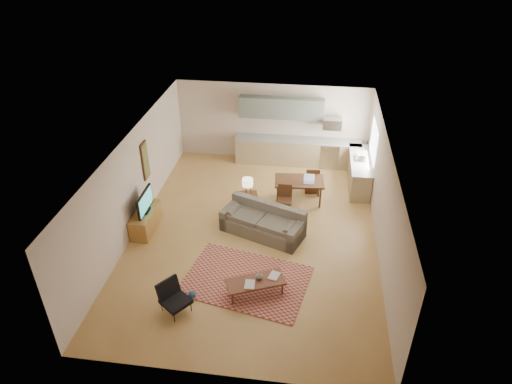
# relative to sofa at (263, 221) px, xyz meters

# --- Properties ---
(room) EXTENTS (9.00, 9.00, 9.00)m
(room) POSITION_rel_sofa_xyz_m (-0.21, -0.04, 0.95)
(room) COLOR #AE8043
(room) RESTS_ON ground
(kitchen_counter_back) EXTENTS (4.26, 0.64, 0.92)m
(kitchen_counter_back) POSITION_rel_sofa_xyz_m (0.69, 4.14, 0.06)
(kitchen_counter_back) COLOR tan
(kitchen_counter_back) RESTS_ON ground
(kitchen_counter_right) EXTENTS (0.64, 2.26, 0.92)m
(kitchen_counter_right) POSITION_rel_sofa_xyz_m (2.72, 2.96, 0.06)
(kitchen_counter_right) COLOR tan
(kitchen_counter_right) RESTS_ON ground
(kitchen_range) EXTENTS (0.62, 0.62, 0.90)m
(kitchen_range) POSITION_rel_sofa_xyz_m (1.79, 4.14, 0.05)
(kitchen_range) COLOR #A5A8AD
(kitchen_range) RESTS_ON ground
(kitchen_microwave) EXTENTS (0.62, 0.40, 0.35)m
(kitchen_microwave) POSITION_rel_sofa_xyz_m (1.79, 4.16, 1.15)
(kitchen_microwave) COLOR #A5A8AD
(kitchen_microwave) RESTS_ON room
(upper_cabinets) EXTENTS (2.80, 0.34, 0.70)m
(upper_cabinets) POSITION_rel_sofa_xyz_m (0.09, 4.29, 1.55)
(upper_cabinets) COLOR slate
(upper_cabinets) RESTS_ON room
(window_right) EXTENTS (0.02, 1.40, 1.05)m
(window_right) POSITION_rel_sofa_xyz_m (3.02, 2.96, 1.15)
(window_right) COLOR white
(window_right) RESTS_ON room
(wall_art_left) EXTENTS (0.06, 0.42, 1.10)m
(wall_art_left) POSITION_rel_sofa_xyz_m (-3.42, 0.86, 1.15)
(wall_art_left) COLOR olive
(wall_art_left) RESTS_ON room
(triptych) EXTENTS (1.70, 0.04, 0.50)m
(triptych) POSITION_rel_sofa_xyz_m (-0.31, 4.43, 1.35)
(triptych) COLOR beige
(triptych) RESTS_ON room
(rug) EXTENTS (3.20, 2.52, 0.02)m
(rug) POSITION_rel_sofa_xyz_m (-0.16, -1.91, -0.39)
(rug) COLOR maroon
(rug) RESTS_ON floor
(sofa) EXTENTS (2.52, 1.76, 0.80)m
(sofa) POSITION_rel_sofa_xyz_m (0.00, 0.00, 0.00)
(sofa) COLOR #5B5446
(sofa) RESTS_ON floor
(coffee_table) EXTENTS (1.44, 1.02, 0.40)m
(coffee_table) POSITION_rel_sofa_xyz_m (0.12, -2.31, -0.20)
(coffee_table) COLOR #552919
(coffee_table) RESTS_ON floor
(book_a) EXTENTS (0.26, 0.33, 0.03)m
(book_a) POSITION_rel_sofa_xyz_m (-0.10, -2.46, 0.01)
(book_a) COLOR maroon
(book_a) RESTS_ON coffee_table
(book_b) EXTENTS (0.39, 0.42, 0.02)m
(book_b) POSITION_rel_sofa_xyz_m (0.42, -2.07, 0.01)
(book_b) COLOR navy
(book_b) RESTS_ON coffee_table
(vase) EXTENTS (0.19, 0.19, 0.17)m
(vase) POSITION_rel_sofa_xyz_m (0.20, -2.22, 0.08)
(vase) COLOR black
(vase) RESTS_ON coffee_table
(armchair) EXTENTS (0.89, 0.89, 0.73)m
(armchair) POSITION_rel_sofa_xyz_m (-1.53, -3.06, -0.04)
(armchair) COLOR black
(armchair) RESTS_ON floor
(tv_credenza) EXTENTS (0.50, 1.29, 0.60)m
(tv_credenza) POSITION_rel_sofa_xyz_m (-3.19, -0.23, -0.10)
(tv_credenza) COLOR olive
(tv_credenza) RESTS_ON floor
(tv) EXTENTS (0.10, 1.00, 0.60)m
(tv) POSITION_rel_sofa_xyz_m (-3.14, -0.23, 0.49)
(tv) COLOR black
(tv) RESTS_ON tv_credenza
(console_table) EXTENTS (0.61, 0.47, 0.63)m
(console_table) POSITION_rel_sofa_xyz_m (-0.55, 0.97, -0.09)
(console_table) COLOR #3D2213
(console_table) RESTS_ON floor
(table_lamp) EXTENTS (0.34, 0.34, 0.50)m
(table_lamp) POSITION_rel_sofa_xyz_m (-0.55, 0.97, 0.47)
(table_lamp) COLOR beige
(table_lamp) RESTS_ON console_table
(dining_table) EXTENTS (1.50, 0.94, 0.73)m
(dining_table) POSITION_rel_sofa_xyz_m (0.88, 1.75, -0.04)
(dining_table) COLOR #3D2213
(dining_table) RESTS_ON floor
(dining_chair_near) EXTENTS (0.41, 0.43, 0.85)m
(dining_chair_near) POSITION_rel_sofa_xyz_m (0.50, 1.09, 0.02)
(dining_chair_near) COLOR #3D2213
(dining_chair_near) RESTS_ON floor
(dining_chair_far) EXTENTS (0.44, 0.46, 0.86)m
(dining_chair_far) POSITION_rel_sofa_xyz_m (1.26, 2.40, 0.03)
(dining_chair_far) COLOR #3D2213
(dining_chair_far) RESTS_ON floor
(laptop) EXTENTS (0.31, 0.24, 0.23)m
(laptop) POSITION_rel_sofa_xyz_m (1.16, 1.65, 0.44)
(laptop) COLOR #A5A8AD
(laptop) RESTS_ON dining_table
(soap_bottle) EXTENTS (0.09, 0.10, 0.19)m
(soap_bottle) POSITION_rel_sofa_xyz_m (2.62, 3.22, 0.61)
(soap_bottle) COLOR beige
(soap_bottle) RESTS_ON kitchen_counter_right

